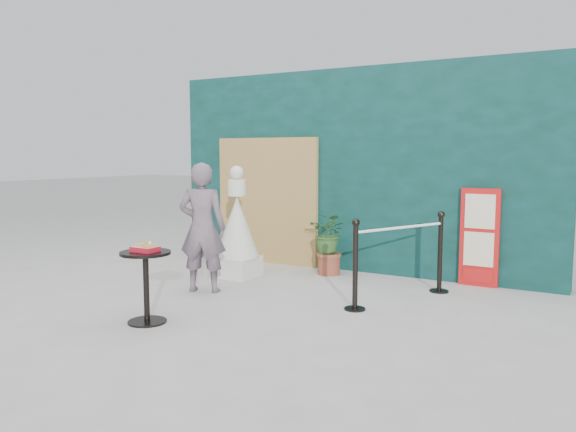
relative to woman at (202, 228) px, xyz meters
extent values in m
plane|color=#ADAAA5|center=(1.07, -0.89, -0.82)|extent=(60.00, 60.00, 0.00)
cube|color=black|center=(1.07, 2.26, 0.68)|extent=(6.00, 0.30, 3.00)
cube|color=tan|center=(-0.33, 2.05, 0.18)|extent=(1.80, 0.08, 2.00)
imported|color=slate|center=(0.00, 0.00, 0.00)|extent=(0.70, 0.59, 1.64)
cube|color=red|center=(2.97, 2.07, -0.17)|extent=(0.50, 0.06, 1.30)
cube|color=beige|center=(2.97, 2.03, 0.18)|extent=(0.38, 0.02, 0.45)
cube|color=beige|center=(2.97, 2.03, -0.32)|extent=(0.38, 0.02, 0.45)
cube|color=red|center=(2.97, 2.03, -0.67)|extent=(0.38, 0.02, 0.18)
cube|color=white|center=(-0.12, 0.93, -0.68)|extent=(0.53, 0.53, 0.29)
cone|color=silver|center=(-0.12, 0.93, -0.10)|extent=(0.62, 0.62, 0.87)
cylinder|color=silver|center=(-0.12, 0.93, 0.45)|extent=(0.25, 0.25, 0.23)
sphere|color=silver|center=(-0.12, 0.93, 0.67)|extent=(0.19, 0.19, 0.19)
cylinder|color=black|center=(0.33, -1.34, -0.81)|extent=(0.40, 0.40, 0.02)
cylinder|color=black|center=(0.33, -1.34, -0.46)|extent=(0.06, 0.06, 0.72)
cylinder|color=black|center=(0.33, -1.34, -0.09)|extent=(0.52, 0.52, 0.03)
cube|color=red|center=(0.33, -1.34, -0.05)|extent=(0.26, 0.19, 0.05)
cube|color=red|center=(0.33, -1.34, -0.02)|extent=(0.24, 0.17, 0.00)
cube|color=gold|center=(0.29, -1.33, 0.00)|extent=(0.15, 0.14, 0.02)
cube|color=#E3AA53|center=(0.38, -1.36, 0.00)|extent=(0.13, 0.13, 0.02)
cone|color=#FFE943|center=(0.35, -1.29, 0.01)|extent=(0.06, 0.06, 0.06)
cylinder|color=brown|center=(0.94, 1.72, -0.69)|extent=(0.32, 0.32, 0.27)
cylinder|color=brown|center=(0.94, 1.72, -0.53)|extent=(0.36, 0.36, 0.04)
imported|color=#2D5424|center=(0.94, 1.72, -0.22)|extent=(0.53, 0.46, 0.59)
cylinder|color=black|center=(2.01, 0.19, -0.81)|extent=(0.24, 0.24, 0.02)
cylinder|color=black|center=(2.01, 0.19, -0.34)|extent=(0.06, 0.06, 0.96)
sphere|color=black|center=(2.01, 0.19, 0.17)|extent=(0.09, 0.09, 0.09)
cylinder|color=black|center=(2.61, 1.49, -0.81)|extent=(0.24, 0.24, 0.02)
cylinder|color=black|center=(2.61, 1.49, -0.34)|extent=(0.06, 0.06, 0.96)
sphere|color=black|center=(2.61, 1.49, 0.17)|extent=(0.09, 0.09, 0.09)
cylinder|color=white|center=(2.31, 0.84, 0.06)|extent=(0.63, 1.31, 0.03)
camera|label=1|loc=(4.45, -5.53, 0.93)|focal=35.00mm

